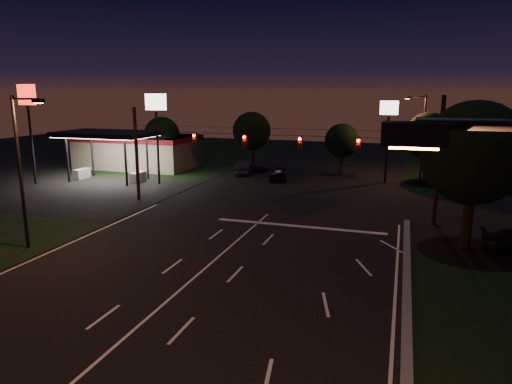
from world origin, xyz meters
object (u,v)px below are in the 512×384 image
at_px(utility_pole_right, 433,224).
at_px(car_oncoming_b, 245,168).
at_px(car_oncoming_a, 278,173).
at_px(tree_right_near, 474,154).

distance_m(utility_pole_right, car_oncoming_b, 24.73).
xyz_separation_m(utility_pole_right, car_oncoming_a, (-15.02, 13.15, 0.78)).
height_order(utility_pole_right, tree_right_near, tree_right_near).
bearing_deg(utility_pole_right, car_oncoming_b, 142.08).
distance_m(tree_right_near, car_oncoming_b, 29.46).
height_order(tree_right_near, car_oncoming_b, tree_right_near).
xyz_separation_m(utility_pole_right, tree_right_near, (1.53, -4.83, 5.68)).
relative_size(utility_pole_right, car_oncoming_a, 1.96).
xyz_separation_m(utility_pole_right, car_oncoming_b, (-19.50, 15.19, 0.75)).
distance_m(utility_pole_right, car_oncoming_a, 19.98).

